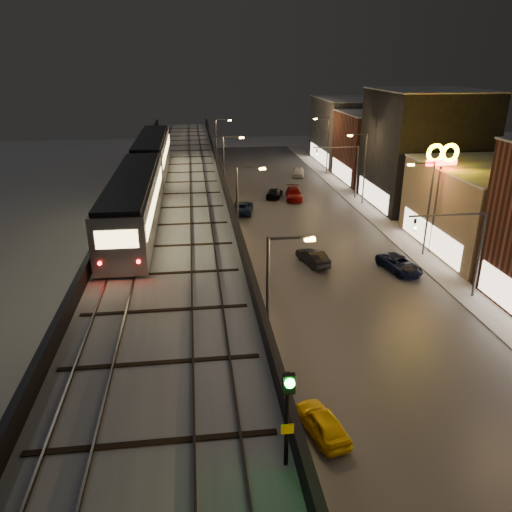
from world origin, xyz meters
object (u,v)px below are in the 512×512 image
car_near_white (313,257)px  car_mid_silver (243,207)px  rail_signal (288,402)px  car_mid_dark (274,193)px  car_taxi (322,423)px  car_onc_white (294,194)px  subway_train (145,173)px  car_onc_dark (399,265)px  car_onc_red (298,172)px

car_near_white → car_mid_silver: size_ratio=0.85×
rail_signal → car_mid_dark: 55.03m
rail_signal → car_taxi: bearing=67.6°
car_mid_silver → car_onc_white: car_onc_white is taller
subway_train → car_onc_dark: 23.58m
car_mid_silver → car_mid_dark: 8.20m
car_near_white → car_mid_silver: (-4.68, 17.06, -0.01)m
car_taxi → car_mid_silver: car_mid_silver is taller
rail_signal → car_mid_dark: size_ratio=0.74×
rail_signal → car_onc_dark: 32.65m
rail_signal → car_onc_red: size_ratio=0.73×
car_mid_silver → car_onc_red: 21.80m
car_onc_red → car_mid_silver: bearing=-106.7°
rail_signal → car_taxi: rail_signal is taller
subway_train → car_mid_silver: 19.32m
car_taxi → car_near_white: size_ratio=0.91×
car_onc_dark → car_onc_red: (-1.07, 38.54, 0.07)m
car_onc_red → car_mid_dark: bearing=-102.2°
subway_train → car_mid_dark: (14.83, 21.25, -7.77)m
subway_train → car_near_white: (14.55, -2.34, -7.69)m
subway_train → car_taxi: (9.90, -24.01, -7.73)m
rail_signal → car_mid_dark: (8.43, 53.75, -8.25)m
subway_train → car_near_white: size_ratio=8.62×
car_mid_silver → car_onc_white: size_ratio=0.97×
car_mid_dark → car_onc_white: car_onc_white is taller
car_near_white → car_onc_white: 22.47m
car_mid_silver → subway_train: bearing=66.8°
subway_train → rail_signal: (6.40, -32.51, 0.48)m
rail_signal → car_near_white: bearing=74.9°
car_mid_silver → car_onc_white: (7.36, 5.25, 0.05)m
car_mid_silver → car_taxi: bearing=100.7°
car_taxi → car_near_white: (4.64, 21.67, 0.04)m
rail_signal → car_mid_silver: size_ratio=0.63×
car_near_white → car_mid_dark: 23.59m
car_onc_dark → car_onc_red: bearing=78.0°
car_mid_silver → car_near_white: bearing=116.0°
car_near_white → car_onc_dark: (7.20, -2.54, -0.03)m
subway_train → car_near_white: 16.62m
subway_train → car_taxi: bearing=-67.6°
car_near_white → car_onc_white: bearing=-111.4°
car_taxi → car_onc_red: car_onc_red is taller
rail_signal → car_onc_white: rail_signal is taller
car_taxi → car_onc_white: 44.58m
car_onc_white → car_onc_red: bearing=84.1°
car_onc_dark → car_taxi: bearing=-135.3°
car_near_white → car_onc_red: car_onc_red is taller
subway_train → rail_signal: bearing=-78.9°
car_taxi → car_onc_dark: bearing=-136.0°
rail_signal → subway_train: bearing=101.1°
car_mid_dark → car_near_white: bearing=109.2°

